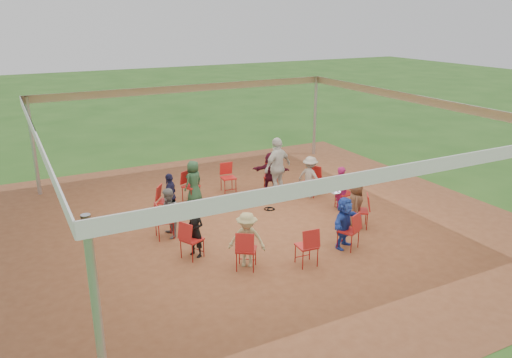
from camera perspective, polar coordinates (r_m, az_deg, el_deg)
name	(u,v)px	position (r m, az deg, el deg)	size (l,w,h in m)	color
ground	(261,222)	(13.28, 0.54, -4.93)	(80.00, 80.00, 0.00)	#2B5A1C
dirt_patch	(261,222)	(13.27, 0.54, -4.91)	(13.00, 13.00, 0.00)	brown
tent	(261,135)	(12.53, 0.58, 5.08)	(10.33, 10.33, 3.00)	#B2B2B7
chair_0	(345,193)	(14.24, 10.08, -1.64)	(0.42, 0.44, 0.90)	#B41C1A
chair_1	(312,181)	(15.10, 6.41, -0.28)	(0.42, 0.44, 0.90)	#B41C1A
chair_2	(271,176)	(15.50, 1.71, 0.32)	(0.42, 0.44, 0.90)	#B41C1A
chair_3	(228,178)	(15.35, -3.18, 0.12)	(0.42, 0.44, 0.90)	#B41C1A
chair_4	(191,187)	(14.69, -7.45, -0.87)	(0.42, 0.44, 0.90)	#B41C1A
chair_5	(166,202)	(13.63, -10.20, -2.56)	(0.42, 0.44, 0.90)	#B41C1A
chair_6	(164,221)	(12.40, -10.45, -4.73)	(0.42, 0.44, 0.90)	#B41C1A
chair_7	(192,239)	(11.33, -7.33, -6.87)	(0.42, 0.44, 0.90)	#B41C1A
chair_8	(246,250)	(10.78, -1.14, -8.08)	(0.42, 0.44, 0.90)	#B41C1A
chair_9	(307,246)	(10.99, 5.81, -7.64)	(0.42, 0.44, 0.90)	#B41C1A
chair_10	(348,231)	(11.86, 10.52, -5.84)	(0.42, 0.44, 0.90)	#B41C1A
chair_11	(360,211)	(13.06, 11.79, -3.60)	(0.42, 0.44, 0.90)	#B41C1A
person_seated_0	(341,188)	(14.12, 9.71, -1.02)	(0.45, 0.30, 1.25)	#891650
person_seated_1	(310,177)	(14.95, 6.19, 0.25)	(0.81, 0.40, 1.25)	#9F988C
person_seated_2	(271,172)	(15.33, 1.67, 0.82)	(1.16, 0.43, 1.25)	#450E1F
person_seated_3	(194,182)	(14.55, -7.14, -0.30)	(0.61, 0.34, 1.25)	#254A2E
person_seated_4	(170,196)	(13.54, -9.76, -1.88)	(0.73, 0.37, 1.25)	#1B1B3D
person_seated_5	(169,213)	(12.36, -9.95, -3.89)	(0.61, 0.35, 1.25)	slate
person_seated_6	(195,230)	(11.33, -6.94, -5.85)	(0.45, 0.30, 1.25)	black
person_seated_7	(247,240)	(10.81, -1.05, -6.95)	(0.81, 0.40, 1.25)	tan
person_seated_8	(344,222)	(11.84, 10.05, -4.91)	(1.16, 0.43, 1.25)	#2444AD
person_seated_9	(356,204)	(12.99, 11.31, -2.85)	(0.61, 0.34, 1.25)	brown
standing_person	(277,167)	(14.85, 2.47, 1.36)	(1.06, 0.54, 1.81)	silver
cable_coil	(270,209)	(14.09, 1.59, -3.44)	(0.35, 0.35, 0.03)	black
laptop	(336,190)	(14.04, 9.13, -1.26)	(0.26, 0.32, 0.21)	#B7B7BC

